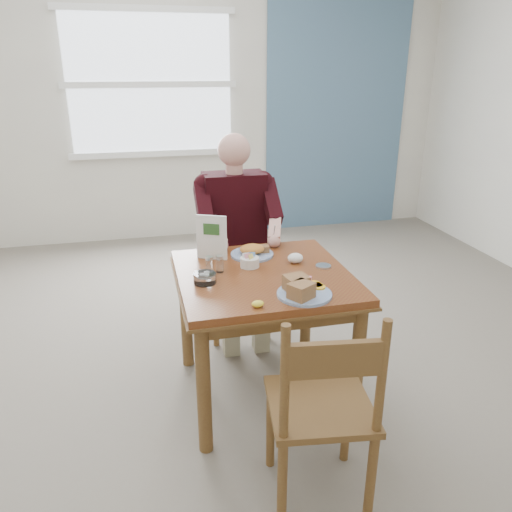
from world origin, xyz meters
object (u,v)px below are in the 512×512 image
object	(u,v)px
chair_near	(322,410)
chair_far	(235,265)
diner	(237,223)
far_plate	(253,251)
near_plate	(302,289)
table	(263,292)

from	to	relation	value
chair_near	chair_far	bearing A→B (deg)	91.36
diner	far_plate	bearing A→B (deg)	-89.40
chair_near	far_plate	xyz separation A→B (m)	(-0.03, 1.08, 0.30)
near_plate	far_plate	size ratio (longest dim) A/B	1.29
table	chair_near	distance (m)	0.83
far_plate	near_plate	bearing A→B (deg)	-80.05
chair_far	far_plate	bearing A→B (deg)	-89.50
near_plate	far_plate	xyz separation A→B (m)	(-0.10, 0.58, -0.01)
near_plate	chair_near	bearing A→B (deg)	-97.81
table	far_plate	size ratio (longest dim) A/B	3.39
far_plate	diner	bearing A→B (deg)	90.60
table	diner	bearing A→B (deg)	90.00
diner	chair_far	bearing A→B (deg)	90.01
near_plate	chair_far	bearing A→B (deg)	95.47
table	chair_far	xyz separation A→B (m)	(0.00, 0.80, -0.16)
diner	table	bearing A→B (deg)	-90.00
chair_near	table	bearing A→B (deg)	92.69
table	far_plate	bearing A→B (deg)	88.99
chair_near	diner	size ratio (longest dim) A/B	0.69
table	near_plate	world-z (taller)	near_plate
table	near_plate	xyz separation A→B (m)	(0.11, -0.31, 0.14)
table	diner	world-z (taller)	diner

